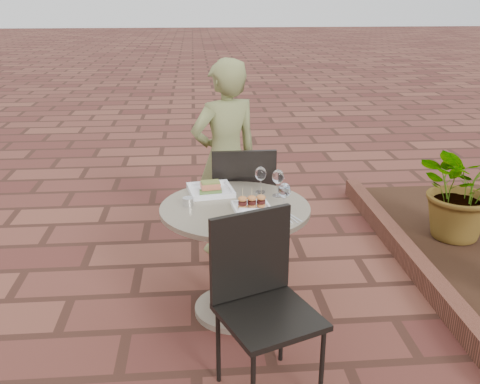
{
  "coord_description": "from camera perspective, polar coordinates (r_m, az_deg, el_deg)",
  "views": [
    {
      "loc": [
        0.04,
        -3.2,
        1.93
      ],
      "look_at": [
        0.29,
        -0.25,
        0.82
      ],
      "focal_mm": 40.0,
      "sensor_mm": 36.0,
      "label": 1
    }
  ],
  "objects": [
    {
      "name": "wine_glass_far",
      "position": [
        3.32,
        4.06,
        1.57
      ],
      "size": [
        0.07,
        0.07,
        0.17
      ],
      "color": "white",
      "rests_on": "cafe_table"
    },
    {
      "name": "planter_curb",
      "position": [
        4.26,
        17.38,
        -6.31
      ],
      "size": [
        0.12,
        3.0,
        0.15
      ],
      "primitive_type": "cube",
      "color": "brown",
      "rests_on": "ground"
    },
    {
      "name": "ground",
      "position": [
        3.74,
        -4.76,
        -10.65
      ],
      "size": [
        60.0,
        60.0,
        0.0
      ],
      "primitive_type": "plane",
      "color": "brown",
      "rests_on": "ground"
    },
    {
      "name": "wine_glass_mid",
      "position": [
        3.38,
        2.21,
        1.91
      ],
      "size": [
        0.07,
        0.07,
        0.17
      ],
      "color": "white",
      "rests_on": "cafe_table"
    },
    {
      "name": "wine_glass_right",
      "position": [
        3.09,
        4.75,
        0.07
      ],
      "size": [
        0.07,
        0.07,
        0.17
      ],
      "color": "white",
      "rests_on": "cafe_table"
    },
    {
      "name": "cutlery_set",
      "position": [
        3.05,
        5.41,
        -2.7
      ],
      "size": [
        0.14,
        0.2,
        0.0
      ],
      "primitive_type": null,
      "rotation": [
        0.0,
        0.0,
        0.35
      ],
      "color": "silver",
      "rests_on": "cafe_table"
    },
    {
      "name": "chair_near",
      "position": [
        2.69,
        2.18,
        -10.4
      ],
      "size": [
        0.57,
        0.57,
        0.93
      ],
      "rotation": [
        0.0,
        0.0,
        0.39
      ],
      "color": "black",
      "rests_on": "ground"
    },
    {
      "name": "plate_tuna",
      "position": [
        2.97,
        2.25,
        -2.98
      ],
      "size": [
        0.3,
        0.3,
        0.03
      ],
      "rotation": [
        0.0,
        0.0,
        -0.15
      ],
      "color": "white",
      "rests_on": "cafe_table"
    },
    {
      "name": "cafe_table",
      "position": [
        3.29,
        -0.52,
        -5.5
      ],
      "size": [
        0.9,
        0.9,
        0.73
      ],
      "color": "gray",
      "rests_on": "ground"
    },
    {
      "name": "plate_sliders",
      "position": [
        3.13,
        1.27,
        -1.38
      ],
      "size": [
        0.24,
        0.24,
        0.14
      ],
      "rotation": [
        0.0,
        0.0,
        0.12
      ],
      "color": "white",
      "rests_on": "cafe_table"
    },
    {
      "name": "potted_plant_a",
      "position": [
        4.59,
        22.73,
        0.57
      ],
      "size": [
        0.9,
        0.82,
        0.86
      ],
      "primitive_type": "imported",
      "rotation": [
        0.0,
        0.0,
        0.22
      ],
      "color": "#33662D",
      "rests_on": "mulch_bed"
    },
    {
      "name": "chair_far",
      "position": [
        3.82,
        0.28,
        -0.64
      ],
      "size": [
        0.44,
        0.44,
        0.93
      ],
      "rotation": [
        0.0,
        0.0,
        3.15
      ],
      "color": "black",
      "rests_on": "ground"
    },
    {
      "name": "plate_salmon",
      "position": [
        3.41,
        -3.16,
        0.28
      ],
      "size": [
        0.31,
        0.31,
        0.08
      ],
      "rotation": [
        0.0,
        0.0,
        0.16
      ],
      "color": "white",
      "rests_on": "cafe_table"
    },
    {
      "name": "steel_ramekin",
      "position": [
        3.21,
        -5.56,
        -1.02
      ],
      "size": [
        0.08,
        0.08,
        0.05
      ],
      "primitive_type": "cylinder",
      "rotation": [
        0.0,
        0.0,
        0.18
      ],
      "color": "silver",
      "rests_on": "cafe_table"
    },
    {
      "name": "diner",
      "position": [
        4.03,
        -1.57,
        3.51
      ],
      "size": [
        0.65,
        0.55,
        1.5
      ],
      "primitive_type": "imported",
      "rotation": [
        0.0,
        0.0,
        3.56
      ],
      "color": "olive",
      "rests_on": "ground"
    }
  ]
}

